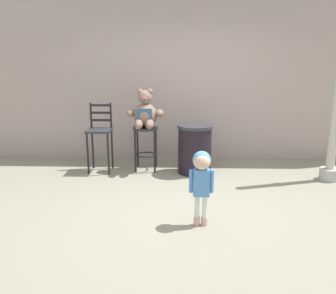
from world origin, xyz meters
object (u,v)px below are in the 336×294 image
(teddy_bear, at_px, (145,114))
(child_walking, at_px, (202,172))
(bar_stool_with_teddy, at_px, (146,139))
(trash_bin, at_px, (195,149))
(bar_chair_empty, at_px, (100,134))

(teddy_bear, distance_m, child_walking, 2.17)
(bar_stool_with_teddy, bearing_deg, child_walking, -68.42)
(bar_stool_with_teddy, xyz_separation_m, trash_bin, (0.80, -0.14, -0.13))
(trash_bin, bearing_deg, child_walking, -90.16)
(teddy_bear, xyz_separation_m, trash_bin, (0.80, -0.11, -0.55))
(bar_stool_with_teddy, relative_size, trash_bin, 0.92)
(teddy_bear, xyz_separation_m, bar_chair_empty, (-0.74, -0.07, -0.32))
(teddy_bear, bearing_deg, bar_stool_with_teddy, 90.00)
(teddy_bear, bearing_deg, child_walking, -68.11)
(bar_stool_with_teddy, relative_size, bar_chair_empty, 0.65)
(bar_stool_with_teddy, distance_m, bar_chair_empty, 0.75)
(teddy_bear, distance_m, trash_bin, 0.98)
(child_walking, relative_size, bar_chair_empty, 0.76)
(bar_stool_with_teddy, height_order, teddy_bear, teddy_bear)
(trash_bin, relative_size, bar_chair_empty, 0.71)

